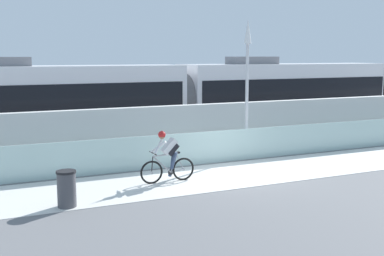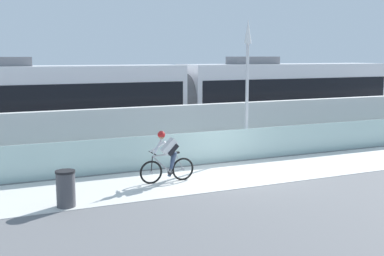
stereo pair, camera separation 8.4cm
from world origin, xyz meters
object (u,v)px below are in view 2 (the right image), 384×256
at_px(cyclist_on_bike, 167,157).
at_px(lamp_post_antenna, 247,71).
at_px(tram, 181,99).
at_px(trash_bin, 66,189).

xyz_separation_m(cyclist_on_bike, lamp_post_antenna, (4.07, 2.15, 2.51)).
distance_m(tram, lamp_post_antenna, 4.95).
relative_size(cyclist_on_bike, lamp_post_antenna, 0.34).
height_order(cyclist_on_bike, trash_bin, cyclist_on_bike).
bearing_deg(lamp_post_antenna, trash_bin, -155.23).
bearing_deg(trash_bin, cyclist_on_bike, 20.77).
relative_size(tram, lamp_post_antenna, 4.34).
height_order(tram, cyclist_on_bike, tram).
bearing_deg(cyclist_on_bike, lamp_post_antenna, 27.83).
distance_m(cyclist_on_bike, lamp_post_antenna, 5.25).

